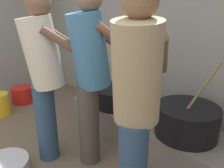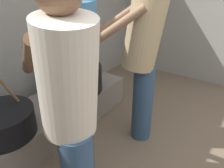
% 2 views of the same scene
% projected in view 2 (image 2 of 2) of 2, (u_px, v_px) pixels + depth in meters
% --- Properties ---
extents(hearth_ledge, '(2.08, 0.60, 0.33)m').
position_uv_depth(hearth_ledge, '(46.00, 120.00, 2.39)').
color(hearth_ledge, slate).
rests_on(hearth_ledge, ground_plane).
extents(cooking_pot_main, '(0.53, 0.53, 0.68)m').
position_uv_depth(cooking_pot_main, '(2.00, 122.00, 1.89)').
color(cooking_pot_main, black).
rests_on(cooking_pot_main, hearth_ledge).
extents(cooking_pot_secondary, '(0.58, 0.58, 0.74)m').
position_uv_depth(cooking_pot_secondary, '(76.00, 78.00, 2.58)').
color(cooking_pot_secondary, black).
rests_on(cooking_pot_secondary, hearth_ledge).
extents(cook_in_tan_shirt, '(0.63, 0.74, 1.63)m').
position_uv_depth(cook_in_tan_shirt, '(142.00, 51.00, 2.00)').
color(cook_in_tan_shirt, navy).
rests_on(cook_in_tan_shirt, ground_plane).
extents(cook_in_cream_shirt, '(0.60, 0.74, 1.61)m').
position_uv_depth(cook_in_cream_shirt, '(70.00, 109.00, 1.20)').
color(cook_in_cream_shirt, navy).
rests_on(cook_in_cream_shirt, ground_plane).
extents(cook_in_blue_shirt, '(0.49, 0.74, 1.66)m').
position_uv_depth(cook_in_blue_shirt, '(73.00, 71.00, 1.57)').
color(cook_in_blue_shirt, '#4C4238').
rests_on(cook_in_blue_shirt, ground_plane).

